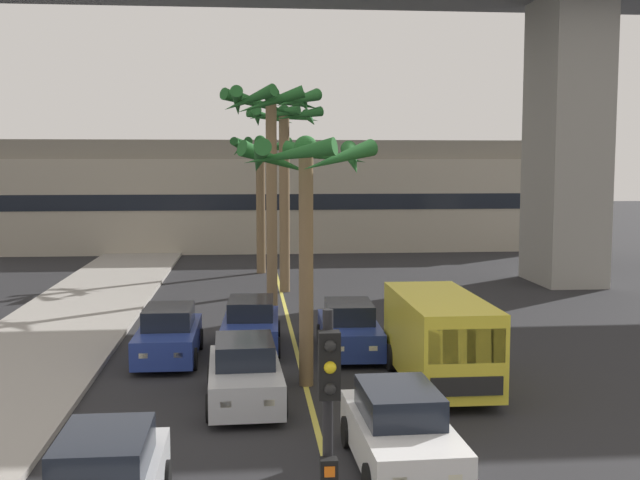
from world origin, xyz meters
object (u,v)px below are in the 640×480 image
(traffic_light_median_near, at_px, (328,440))
(car_queue_fourth, at_px, (349,330))
(car_queue_sixth, at_px, (245,374))
(palm_tree_near_median, at_px, (284,149))
(palm_tree_farthest_median, at_px, (260,167))
(car_queue_third, at_px, (400,432))
(car_queue_front, at_px, (251,326))
(palm_tree_mid_median, at_px, (271,129))
(palm_tree_far_median, at_px, (307,183))
(car_queue_second, at_px, (169,335))
(delivery_van, at_px, (439,337))

(traffic_light_median_near, bearing_deg, car_queue_fourth, 81.63)
(car_queue_sixth, relative_size, palm_tree_near_median, 0.50)
(palm_tree_farthest_median, bearing_deg, car_queue_third, -85.40)
(car_queue_front, height_order, palm_tree_mid_median, palm_tree_mid_median)
(car_queue_fourth, height_order, car_queue_sixth, same)
(car_queue_front, bearing_deg, car_queue_fourth, -15.77)
(car_queue_sixth, bearing_deg, palm_tree_near_median, 83.85)
(car_queue_third, bearing_deg, palm_tree_far_median, 103.10)
(car_queue_third, bearing_deg, car_queue_fourth, 88.62)
(car_queue_front, height_order, palm_tree_farthest_median, palm_tree_farthest_median)
(palm_tree_mid_median, bearing_deg, car_queue_second, -123.20)
(car_queue_front, bearing_deg, car_queue_sixth, -91.83)
(car_queue_third, relative_size, traffic_light_median_near, 0.99)
(traffic_light_median_near, height_order, palm_tree_far_median, palm_tree_far_median)
(car_queue_second, distance_m, palm_tree_farthest_median, 18.85)
(car_queue_second, height_order, car_queue_fourth, same)
(car_queue_third, distance_m, palm_tree_far_median, 7.48)
(car_queue_fourth, bearing_deg, palm_tree_farthest_median, 97.66)
(palm_tree_near_median, distance_m, palm_tree_mid_median, 7.08)
(car_queue_front, distance_m, palm_tree_farthest_median, 17.52)
(car_queue_second, distance_m, palm_tree_far_median, 6.75)
(palm_tree_far_median, bearing_deg, palm_tree_farthest_median, 92.22)
(car_queue_second, distance_m, car_queue_sixth, 5.01)
(palm_tree_far_median, bearing_deg, traffic_light_median_near, -93.14)
(car_queue_front, relative_size, palm_tree_mid_median, 0.49)
(delivery_van, bearing_deg, traffic_light_median_near, -110.00)
(car_queue_sixth, bearing_deg, traffic_light_median_near, -84.45)
(traffic_light_median_near, bearing_deg, delivery_van, 70.00)
(car_queue_front, relative_size, car_queue_second, 1.01)
(car_queue_third, xyz_separation_m, car_queue_sixth, (-2.96, 4.38, 0.00))
(traffic_light_median_near, bearing_deg, palm_tree_near_median, 88.31)
(palm_tree_near_median, xyz_separation_m, palm_tree_far_median, (-0.15, -15.02, -1.11))
(delivery_van, relative_size, palm_tree_near_median, 0.63)
(car_queue_second, xyz_separation_m, car_queue_third, (5.22, -8.85, 0.00))
(palm_tree_mid_median, bearing_deg, traffic_light_median_near, -89.92)
(car_queue_third, bearing_deg, car_queue_sixth, 124.05)
(palm_tree_farthest_median, bearing_deg, palm_tree_far_median, -87.78)
(palm_tree_farthest_median, bearing_deg, car_queue_front, -92.12)
(car_queue_sixth, distance_m, traffic_light_median_near, 10.39)
(delivery_van, xyz_separation_m, palm_tree_mid_median, (-4.09, 8.37, 5.72))
(car_queue_sixth, xyz_separation_m, delivery_van, (5.05, 1.02, 0.57))
(car_queue_sixth, distance_m, delivery_van, 5.18)
(palm_tree_near_median, bearing_deg, car_queue_sixth, -96.15)
(car_queue_front, xyz_separation_m, delivery_van, (4.87, -4.59, 0.57))
(car_queue_sixth, distance_m, palm_tree_near_median, 17.45)
(palm_tree_mid_median, xyz_separation_m, palm_tree_farthest_median, (-0.16, 13.04, -1.43))
(traffic_light_median_near, height_order, palm_tree_mid_median, palm_tree_mid_median)
(palm_tree_mid_median, distance_m, palm_tree_far_median, 8.21)
(car_queue_sixth, bearing_deg, car_queue_fourth, 56.30)
(car_queue_fourth, height_order, palm_tree_near_median, palm_tree_near_median)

